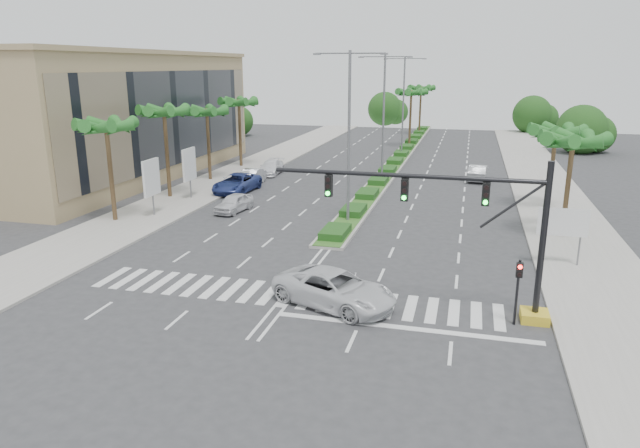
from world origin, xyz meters
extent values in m
plane|color=#333335|center=(0.00, 0.00, 0.00)|extent=(160.00, 160.00, 0.00)
cube|color=gray|center=(15.20, 20.00, 0.07)|extent=(6.00, 120.00, 0.15)
cube|color=gray|center=(-15.20, 20.00, 0.07)|extent=(6.00, 120.00, 0.15)
cube|color=gray|center=(0.00, 45.00, 0.10)|extent=(2.20, 75.00, 0.20)
cube|color=#365E20|center=(0.00, 45.00, 0.22)|extent=(1.80, 75.00, 0.04)
cube|color=tan|center=(-26.00, 26.00, 6.00)|extent=(12.00, 36.00, 12.00)
cube|color=gold|center=(11.50, 0.00, 0.23)|extent=(1.20, 1.20, 0.45)
cylinder|color=black|center=(11.50, 0.00, 3.70)|extent=(0.28, 0.28, 7.00)
cylinder|color=black|center=(5.50, 0.00, 6.30)|extent=(12.00, 0.20, 0.20)
cylinder|color=black|center=(10.10, 0.00, 5.20)|extent=(2.53, 0.12, 2.15)
cube|color=black|center=(9.00, 0.00, 5.65)|extent=(0.32, 0.24, 1.00)
cylinder|color=#19E533|center=(9.00, -0.14, 5.33)|extent=(0.20, 0.06, 0.20)
cube|color=black|center=(5.50, 0.00, 5.65)|extent=(0.32, 0.24, 1.00)
cylinder|color=#19E533|center=(5.50, -0.14, 5.33)|extent=(0.20, 0.06, 0.20)
cube|color=black|center=(2.00, 0.00, 5.65)|extent=(0.32, 0.24, 1.00)
cylinder|color=#19E533|center=(2.00, -0.14, 5.33)|extent=(0.20, 0.06, 0.20)
cylinder|color=black|center=(10.60, -0.60, 1.50)|extent=(0.12, 0.12, 3.00)
cube|color=black|center=(10.60, -0.75, 2.60)|extent=(0.28, 0.22, 0.65)
cylinder|color=red|center=(10.60, -0.88, 2.78)|extent=(0.18, 0.05, 0.18)
cylinder|color=slate|center=(12.50, 8.00, 1.40)|extent=(0.10, 0.10, 2.80)
cylinder|color=slate|center=(14.50, 8.00, 1.40)|extent=(0.10, 0.10, 2.80)
cube|color=#0C6638|center=(13.50, 8.00, 2.60)|extent=(2.60, 0.08, 1.50)
cube|color=white|center=(13.50, 7.95, 2.60)|extent=(2.70, 0.02, 1.60)
cylinder|color=slate|center=(-14.50, 12.00, 1.40)|extent=(0.12, 0.12, 2.80)
cube|color=white|center=(-14.50, 12.00, 3.00)|extent=(0.18, 2.10, 2.70)
cube|color=#D8594C|center=(-14.50, 12.00, 3.00)|extent=(0.12, 2.00, 2.60)
cylinder|color=slate|center=(-14.50, 18.00, 1.40)|extent=(0.12, 0.12, 2.80)
cube|color=white|center=(-14.50, 18.00, 3.00)|extent=(0.18, 2.10, 2.70)
cube|color=#D8594C|center=(-14.50, 18.00, 3.00)|extent=(0.12, 2.00, 2.60)
cylinder|color=brown|center=(-16.50, 10.00, 3.50)|extent=(0.32, 0.32, 7.00)
sphere|color=brown|center=(-16.50, 10.00, 6.90)|extent=(0.70, 0.70, 0.70)
cone|color=#1C5B22|center=(-15.40, 10.00, 6.80)|extent=(0.90, 3.62, 1.50)
cone|color=#1C5B22|center=(-15.81, 10.86, 6.80)|extent=(3.39, 2.96, 1.50)
cone|color=#1C5B22|center=(-16.74, 11.07, 6.80)|extent=(3.73, 1.68, 1.50)
cone|color=#1C5B22|center=(-17.49, 10.48, 6.80)|extent=(2.38, 3.65, 1.50)
cone|color=#1C5B22|center=(-17.49, 9.52, 6.80)|extent=(2.38, 3.65, 1.50)
cone|color=#1C5B22|center=(-16.74, 8.93, 6.80)|extent=(3.73, 1.68, 1.50)
cone|color=#1C5B22|center=(-15.81, 9.14, 6.80)|extent=(3.39, 2.96, 1.50)
cylinder|color=brown|center=(-16.50, 18.00, 3.70)|extent=(0.32, 0.32, 7.40)
sphere|color=brown|center=(-16.50, 18.00, 7.30)|extent=(0.70, 0.70, 0.70)
cone|color=#1C5B22|center=(-15.40, 18.00, 7.20)|extent=(0.90, 3.62, 1.50)
cone|color=#1C5B22|center=(-15.81, 18.86, 7.20)|extent=(3.39, 2.96, 1.50)
cone|color=#1C5B22|center=(-16.74, 19.07, 7.20)|extent=(3.73, 1.68, 1.50)
cone|color=#1C5B22|center=(-17.49, 18.48, 7.20)|extent=(2.38, 3.65, 1.50)
cone|color=#1C5B22|center=(-17.49, 17.52, 7.20)|extent=(2.38, 3.65, 1.50)
cone|color=#1C5B22|center=(-16.74, 16.93, 7.20)|extent=(3.73, 1.68, 1.50)
cone|color=#1C5B22|center=(-15.81, 17.14, 7.20)|extent=(3.39, 2.96, 1.50)
cylinder|color=brown|center=(-16.50, 26.00, 3.40)|extent=(0.32, 0.32, 6.80)
sphere|color=brown|center=(-16.50, 26.00, 6.70)|extent=(0.70, 0.70, 0.70)
cone|color=#1C5B22|center=(-15.40, 26.00, 6.60)|extent=(0.90, 3.62, 1.50)
cone|color=#1C5B22|center=(-15.81, 26.86, 6.60)|extent=(3.39, 2.96, 1.50)
cone|color=#1C5B22|center=(-16.74, 27.07, 6.60)|extent=(3.73, 1.68, 1.50)
cone|color=#1C5B22|center=(-17.49, 26.48, 6.60)|extent=(2.38, 3.65, 1.50)
cone|color=#1C5B22|center=(-17.49, 25.52, 6.60)|extent=(2.38, 3.65, 1.50)
cone|color=#1C5B22|center=(-16.74, 24.93, 6.60)|extent=(3.73, 1.68, 1.50)
cone|color=#1C5B22|center=(-15.81, 25.14, 6.60)|extent=(3.39, 2.96, 1.50)
cylinder|color=brown|center=(-16.50, 34.00, 3.60)|extent=(0.32, 0.32, 7.20)
sphere|color=brown|center=(-16.50, 34.00, 7.10)|extent=(0.70, 0.70, 0.70)
cone|color=#1C5B22|center=(-15.40, 34.00, 7.00)|extent=(0.90, 3.62, 1.50)
cone|color=#1C5B22|center=(-15.81, 34.86, 7.00)|extent=(3.39, 2.96, 1.50)
cone|color=#1C5B22|center=(-16.74, 35.07, 7.00)|extent=(3.73, 1.68, 1.50)
cone|color=#1C5B22|center=(-17.49, 34.48, 7.00)|extent=(2.38, 3.65, 1.50)
cone|color=#1C5B22|center=(-17.49, 33.52, 7.00)|extent=(2.38, 3.65, 1.50)
cone|color=#1C5B22|center=(-16.74, 32.93, 7.00)|extent=(3.73, 1.68, 1.50)
cone|color=#1C5B22|center=(-15.81, 33.14, 7.00)|extent=(3.39, 2.96, 1.50)
cylinder|color=brown|center=(14.50, 14.00, 3.25)|extent=(0.32, 0.32, 6.50)
sphere|color=brown|center=(14.50, 14.00, 6.40)|extent=(0.70, 0.70, 0.70)
cone|color=#1C5B22|center=(15.60, 14.00, 6.30)|extent=(0.90, 3.62, 1.50)
cone|color=#1C5B22|center=(15.19, 14.86, 6.30)|extent=(3.39, 2.96, 1.50)
cone|color=#1C5B22|center=(14.26, 15.07, 6.30)|extent=(3.73, 1.68, 1.50)
cone|color=#1C5B22|center=(13.51, 14.48, 6.30)|extent=(2.38, 3.65, 1.50)
cone|color=#1C5B22|center=(13.51, 13.52, 6.30)|extent=(2.38, 3.65, 1.50)
cone|color=#1C5B22|center=(14.26, 12.93, 6.30)|extent=(3.73, 1.68, 1.50)
cone|color=#1C5B22|center=(15.19, 13.14, 6.30)|extent=(3.39, 2.96, 1.50)
cylinder|color=brown|center=(14.50, 22.00, 3.10)|extent=(0.32, 0.32, 6.20)
sphere|color=brown|center=(14.50, 22.00, 6.10)|extent=(0.70, 0.70, 0.70)
cone|color=#1C5B22|center=(15.60, 22.00, 6.00)|extent=(0.90, 3.62, 1.50)
cone|color=#1C5B22|center=(15.19, 22.86, 6.00)|extent=(3.39, 2.96, 1.50)
cone|color=#1C5B22|center=(14.26, 23.07, 6.00)|extent=(3.73, 1.68, 1.50)
cone|color=#1C5B22|center=(13.51, 22.48, 6.00)|extent=(2.38, 3.65, 1.50)
cone|color=#1C5B22|center=(13.51, 21.52, 6.00)|extent=(2.38, 3.65, 1.50)
cone|color=#1C5B22|center=(14.26, 20.93, 6.00)|extent=(3.73, 1.68, 1.50)
cone|color=#1C5B22|center=(15.19, 21.14, 6.00)|extent=(3.39, 2.96, 1.50)
cylinder|color=brown|center=(0.00, 55.00, 3.75)|extent=(0.32, 0.32, 7.50)
sphere|color=brown|center=(0.00, 55.00, 7.40)|extent=(0.70, 0.70, 0.70)
cone|color=#1C5B22|center=(1.10, 55.00, 7.30)|extent=(0.90, 3.62, 1.50)
cone|color=#1C5B22|center=(0.69, 55.86, 7.30)|extent=(3.39, 2.96, 1.50)
cone|color=#1C5B22|center=(-0.24, 56.07, 7.30)|extent=(3.73, 1.68, 1.50)
cone|color=#1C5B22|center=(-0.99, 55.48, 7.30)|extent=(2.38, 3.65, 1.50)
cone|color=#1C5B22|center=(-0.99, 54.52, 7.30)|extent=(2.38, 3.65, 1.50)
cone|color=#1C5B22|center=(-0.24, 53.93, 7.30)|extent=(3.73, 1.68, 1.50)
cone|color=#1C5B22|center=(0.69, 54.14, 7.30)|extent=(3.39, 2.96, 1.50)
cylinder|color=brown|center=(0.00, 70.00, 3.75)|extent=(0.32, 0.32, 7.50)
sphere|color=brown|center=(0.00, 70.00, 7.40)|extent=(0.70, 0.70, 0.70)
cone|color=#1C5B22|center=(1.10, 70.00, 7.30)|extent=(0.90, 3.62, 1.50)
cone|color=#1C5B22|center=(0.69, 70.86, 7.30)|extent=(3.39, 2.96, 1.50)
cone|color=#1C5B22|center=(-0.24, 71.07, 7.30)|extent=(3.73, 1.68, 1.50)
cone|color=#1C5B22|center=(-0.99, 70.48, 7.30)|extent=(2.38, 3.65, 1.50)
cone|color=#1C5B22|center=(-0.99, 69.52, 7.30)|extent=(2.38, 3.65, 1.50)
cone|color=#1C5B22|center=(-0.24, 68.93, 7.30)|extent=(3.73, 1.68, 1.50)
cone|color=#1C5B22|center=(0.69, 69.14, 7.30)|extent=(3.39, 2.96, 1.50)
cylinder|color=slate|center=(0.00, 14.00, 6.00)|extent=(0.20, 0.20, 12.00)
cylinder|color=slate|center=(-1.20, 14.00, 11.80)|extent=(2.40, 0.10, 0.10)
cylinder|color=slate|center=(1.20, 14.00, 11.80)|extent=(2.40, 0.10, 0.10)
cube|color=slate|center=(-2.30, 14.00, 11.75)|extent=(0.50, 0.25, 0.12)
cube|color=slate|center=(2.30, 14.00, 11.75)|extent=(0.50, 0.25, 0.12)
cylinder|color=slate|center=(0.00, 30.00, 6.00)|extent=(0.20, 0.20, 12.00)
cylinder|color=slate|center=(-1.20, 30.00, 11.80)|extent=(2.40, 0.10, 0.10)
cylinder|color=slate|center=(1.20, 30.00, 11.80)|extent=(2.40, 0.10, 0.10)
cube|color=slate|center=(-2.30, 30.00, 11.75)|extent=(0.50, 0.25, 0.12)
cube|color=slate|center=(2.30, 30.00, 11.75)|extent=(0.50, 0.25, 0.12)
cylinder|color=slate|center=(0.00, 46.00, 6.00)|extent=(0.20, 0.20, 12.00)
cylinder|color=slate|center=(-1.20, 46.00, 11.80)|extent=(2.40, 0.10, 0.10)
cylinder|color=slate|center=(1.20, 46.00, 11.80)|extent=(2.40, 0.10, 0.10)
cube|color=slate|center=(-2.30, 46.00, 11.75)|extent=(0.50, 0.25, 0.12)
cube|color=slate|center=(2.30, 46.00, 11.75)|extent=(0.50, 0.25, 0.12)
imported|color=silver|center=(-9.27, 14.96, 0.70)|extent=(2.13, 4.27, 1.40)
imported|color=silver|center=(-11.80, 24.88, 0.74)|extent=(1.61, 4.53, 1.49)
imported|color=navy|center=(-11.80, 21.60, 0.82)|extent=(2.99, 6.02, 1.64)
imported|color=white|center=(-11.80, 30.68, 0.71)|extent=(2.26, 4.99, 1.42)
imported|color=silver|center=(2.46, -0.58, 0.84)|extent=(6.65, 4.87, 1.68)
imported|color=#B0B1B5|center=(9.15, 32.75, 0.79)|extent=(2.07, 4.92, 1.58)
camera|label=1|loc=(8.18, -25.03, 11.02)|focal=32.00mm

